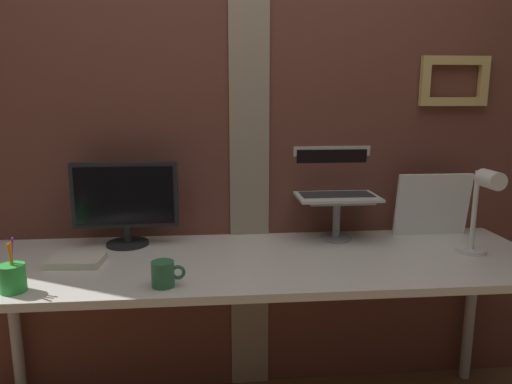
{
  "coord_description": "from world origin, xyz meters",
  "views": [
    {
      "loc": [
        -0.08,
        -1.82,
        1.4
      ],
      "look_at": [
        0.09,
        0.07,
        1.02
      ],
      "focal_mm": 33.32,
      "sensor_mm": 36.0,
      "label": 1
    }
  ],
  "objects": [
    {
      "name": "brick_wall_back",
      "position": [
        0.0,
        0.38,
        1.17
      ],
      "size": [
        3.32,
        0.16,
        2.34
      ],
      "color": "brown",
      "rests_on": "ground_plane"
    },
    {
      "name": "desk",
      "position": [
        0.09,
        -0.03,
        0.7
      ],
      "size": [
        2.28,
        0.7,
        0.77
      ],
      "color": "silver",
      "rests_on": "ground_plane"
    },
    {
      "name": "monitor",
      "position": [
        -0.46,
        0.2,
        0.97
      ],
      "size": [
        0.45,
        0.18,
        0.36
      ],
      "color": "black",
      "rests_on": "desk"
    },
    {
      "name": "laptop_stand",
      "position": [
        0.46,
        0.2,
        0.89
      ],
      "size": [
        0.28,
        0.22,
        0.19
      ],
      "color": "gray",
      "rests_on": "desk"
    },
    {
      "name": "laptop",
      "position": [
        0.46,
        0.26,
        1.01
      ],
      "size": [
        0.36,
        0.26,
        0.22
      ],
      "color": "silver",
      "rests_on": "laptop_stand"
    },
    {
      "name": "whiteboard_panel",
      "position": [
        0.92,
        0.22,
        0.91
      ],
      "size": [
        0.35,
        0.06,
        0.29
      ],
      "primitive_type": "cube",
      "rotation": [
        0.15,
        0.0,
        0.0
      ],
      "color": "white",
      "rests_on": "desk"
    },
    {
      "name": "desk_lamp",
      "position": [
        0.97,
        -0.09,
        0.99
      ],
      "size": [
        0.12,
        0.2,
        0.36
      ],
      "color": "white",
      "rests_on": "desk"
    },
    {
      "name": "pen_cup",
      "position": [
        -0.75,
        -0.28,
        0.81
      ],
      "size": [
        0.08,
        0.08,
        0.18
      ],
      "color": "green",
      "rests_on": "desk"
    },
    {
      "name": "coffee_mug",
      "position": [
        -0.26,
        -0.28,
        0.81
      ],
      "size": [
        0.11,
        0.08,
        0.09
      ],
      "color": "#33724C",
      "rests_on": "desk"
    },
    {
      "name": "paper_clutter_stack",
      "position": [
        -0.61,
        -0.03,
        0.78
      ],
      "size": [
        0.21,
        0.16,
        0.03
      ],
      "primitive_type": "cube",
      "rotation": [
        0.0,
        0.0,
        -0.08
      ],
      "color": "silver",
      "rests_on": "desk"
    }
  ]
}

